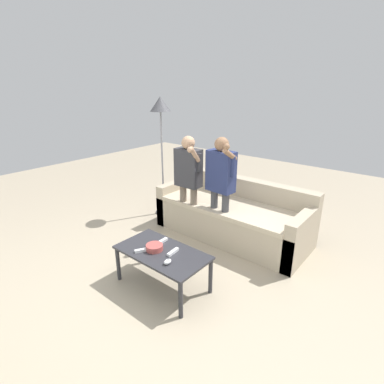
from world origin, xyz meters
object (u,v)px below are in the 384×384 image
Objects in this scene: couch at (233,216)px; game_remote_wand_near at (173,252)px; snack_bowl at (154,247)px; player_center at (220,179)px; game_remote_wand_far at (142,250)px; coffee_table at (162,256)px; game_remote_nunchuk at (168,262)px; floor_lamp at (161,115)px; player_left at (188,175)px; game_remote_wand_spare at (162,241)px.

couch is 13.11× the size of game_remote_wand_near.
snack_bowl is 0.12× the size of player_center.
coffee_table is at bearing 40.00° from game_remote_wand_far.
coffee_table is at bearing 147.77° from game_remote_nunchuk.
floor_lamp reaches higher than game_remote_wand_near.
coffee_table is 0.14m from game_remote_wand_near.
game_remote_nunchuk is 0.05× the size of floor_lamp.
coffee_table is (0.06, -1.50, 0.08)m from couch.
game_remote_wand_near is at bearing 117.64° from game_remote_nunchuk.
coffee_table is 1.32m from player_left.
snack_bowl is 0.13m from game_remote_wand_far.
couch reaches higher than coffee_table.
game_remote_nunchuk is (0.26, -1.63, 0.16)m from couch.
game_remote_wand_far is at bearing -94.07° from player_center.
game_remote_wand_far is 1.00× the size of game_remote_wand_spare.
player_left reaches higher than snack_bowl.
player_center is at bearing -91.75° from couch.
game_remote_wand_spare is (-0.34, 0.26, -0.01)m from game_remote_nunchuk.
floor_lamp is 11.54× the size of game_remote_wand_near.
game_remote_nunchuk is at bearing -44.25° from floor_lamp.
couch reaches higher than snack_bowl.
player_left is (0.84, -0.35, -0.73)m from floor_lamp.
game_remote_wand_near is (0.18, -1.11, -0.48)m from player_center.
player_left is 8.74× the size of game_remote_wand_near.
game_remote_nunchuk is 0.43m from game_remote_wand_spare.
snack_bowl is at bearing -67.40° from player_left.
couch is 1.50m from coffee_table.
game_remote_wand_near is 0.33m from game_remote_wand_far.
snack_bowl is at bearing -90.82° from player_center.
player_center reaches higher than coffee_table.
player_left is 1.31m from game_remote_wand_near.
couch is 1.64m from game_remote_wand_far.
coffee_table is 2.36m from floor_lamp.
player_center is at bearing 86.32° from game_remote_wand_spare.
couch is 0.89m from player_left.
snack_bowl is at bearing 160.76° from game_remote_nunchuk.
player_center is (-0.27, 1.29, 0.48)m from game_remote_nunchuk.
player_left is (-0.46, 1.11, 0.45)m from snack_bowl.
couch is 1.65m from game_remote_nunchuk.
snack_bowl is at bearing -48.07° from floor_lamp.
player_center reaches higher than player_left.
floor_lamp reaches higher than game_remote_nunchuk.
game_remote_nunchuk is 0.37m from game_remote_wand_far.
game_remote_wand_far is (-0.16, -0.13, 0.07)m from coffee_table.
game_remote_wand_spare is (0.41, -0.94, -0.47)m from player_left.
player_left is (-0.55, 1.08, 0.54)m from coffee_table.
game_remote_wand_near is (-0.09, 0.18, -0.01)m from game_remote_nunchuk.
coffee_table is at bearing -87.79° from couch.
coffee_table is at bearing -63.16° from player_left.
snack_bowl is 1.16× the size of game_remote_wand_spare.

